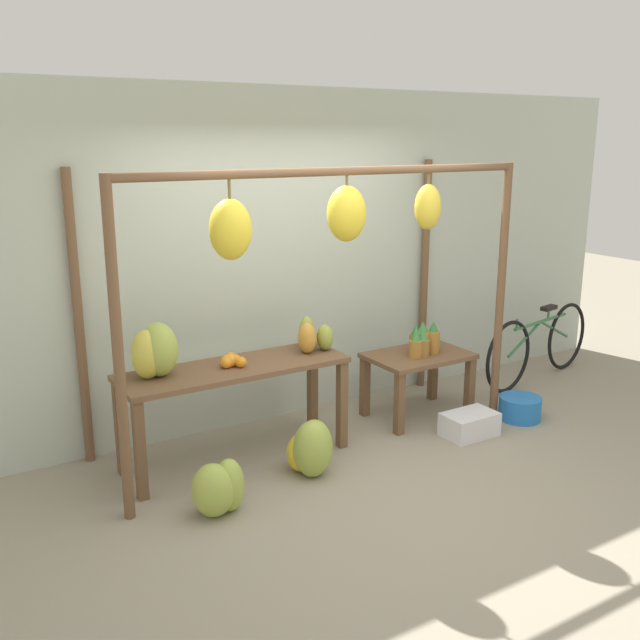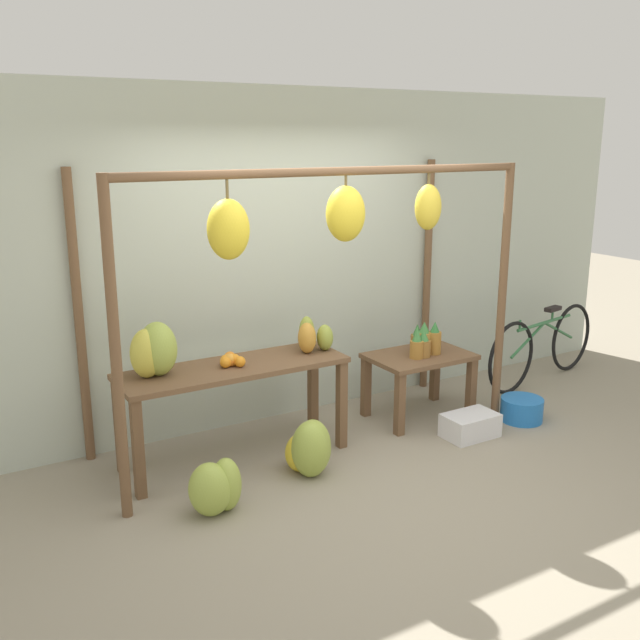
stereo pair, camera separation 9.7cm
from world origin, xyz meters
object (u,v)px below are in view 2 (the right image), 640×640
fruit_crate_white (470,425)px  banana_pile_on_table (154,350)px  banana_pile_ground_left (216,487)px  banana_pile_ground_right (309,449)px  blue_bucket (522,409)px  orange_pile (230,360)px  parked_bicycle (543,346)px  papaya_pile (312,336)px  pineapple_cluster (424,342)px

fruit_crate_white → banana_pile_on_table: bearing=164.7°
banana_pile_ground_left → fruit_crate_white: size_ratio=0.99×
banana_pile_ground_right → blue_bucket: bearing=-1.3°
orange_pile → banana_pile_ground_left: size_ratio=0.47×
parked_bicycle → papaya_pile: papaya_pile is taller
orange_pile → pineapple_cluster: (1.78, -0.04, -0.11)m
banana_pile_on_table → papaya_pile: banana_pile_on_table is taller
banana_pile_on_table → pineapple_cluster: 2.35m
banana_pile_on_table → fruit_crate_white: 2.63m
fruit_crate_white → parked_bicycle: parked_bicycle is taller
banana_pile_on_table → parked_bicycle: bearing=0.4°
banana_pile_on_table → banana_pile_ground_left: 1.07m
orange_pile → banana_pile_ground_right: bearing=-54.0°
pineapple_cluster → papaya_pile: size_ratio=1.01×
banana_pile_ground_left → blue_bucket: bearing=2.4°
blue_bucket → parked_bicycle: parked_bicycle is taller
orange_pile → fruit_crate_white: (1.85, -0.60, -0.70)m
parked_bicycle → pineapple_cluster: bearing=-175.3°
parked_bicycle → papaya_pile: 2.74m
orange_pile → papaya_pile: 0.72m
banana_pile_ground_left → blue_bucket: banana_pile_ground_left is taller
banana_pile_ground_left → parked_bicycle: parked_bicycle is taller
blue_bucket → papaya_pile: bearing=161.3°
fruit_crate_white → parked_bicycle: size_ratio=0.25×
blue_bucket → parked_bicycle: 1.17m
banana_pile_on_table → blue_bucket: bearing=-11.6°
banana_pile_ground_right → parked_bicycle: parked_bicycle is taller
banana_pile_ground_right → blue_bucket: (2.10, -0.05, -0.10)m
pineapple_cluster → fruit_crate_white: 0.81m
orange_pile → blue_bucket: orange_pile is taller
fruit_crate_white → blue_bucket: bearing=3.2°
papaya_pile → banana_pile_ground_left: bearing=-147.7°
orange_pile → banana_pile_ground_left: (-0.42, -0.68, -0.61)m
orange_pile → blue_bucket: size_ratio=0.57×
pineapple_cluster → banana_pile_ground_right: pineapple_cluster is taller
blue_bucket → banana_pile_ground_right: bearing=178.7°
orange_pile → parked_bicycle: (3.41, 0.09, -0.42)m
banana_pile_ground_left → orange_pile: bearing=58.5°
banana_pile_ground_right → papaya_pile: papaya_pile is taller
banana_pile_ground_right → parked_bicycle: size_ratio=0.25×
orange_pile → fruit_crate_white: orange_pile is taller
banana_pile_on_table → orange_pile: banana_pile_on_table is taller
blue_bucket → papaya_pile: 2.01m
banana_pile_ground_left → parked_bicycle: 3.91m
banana_pile_on_table → blue_bucket: size_ratio=1.07×
banana_pile_on_table → parked_bicycle: (3.97, 0.03, -0.57)m
banana_pile_on_table → papaya_pile: bearing=-1.2°
pineapple_cluster → fruit_crate_white: size_ratio=0.74×
banana_pile_on_table → fruit_crate_white: bearing=-15.3°
orange_pile → banana_pile_ground_right: orange_pile is taller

